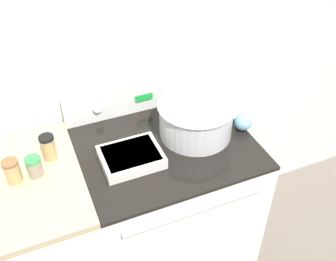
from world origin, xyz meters
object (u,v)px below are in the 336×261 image
casserole_dish (131,157)px  spice_jar_black_cap (48,147)px  mixing_bowl (196,117)px  spice_jar_brown_cap (12,171)px  ladle (242,121)px  spice_jar_green_cap (34,166)px

casserole_dish → spice_jar_black_cap: (-0.32, 0.15, 0.04)m
mixing_bowl → spice_jar_brown_cap: 0.82m
ladle → spice_jar_black_cap: spice_jar_black_cap is taller
mixing_bowl → spice_jar_green_cap: size_ratio=3.88×
ladle → spice_jar_black_cap: bearing=171.6°
mixing_bowl → ladle: size_ratio=1.30×
ladle → spice_jar_green_cap: 0.96m
mixing_bowl → ladle: 0.24m
mixing_bowl → spice_jar_green_cap: bearing=-179.7°
spice_jar_black_cap → spice_jar_green_cap: 0.11m
ladle → casserole_dish: bearing=-178.3°
casserole_dish → spice_jar_black_cap: spice_jar_black_cap is taller
casserole_dish → spice_jar_black_cap: size_ratio=2.20×
casserole_dish → spice_jar_brown_cap: size_ratio=2.44×
spice_jar_green_cap → spice_jar_brown_cap: spice_jar_brown_cap is taller
mixing_bowl → ladle: bearing=-13.2°
spice_jar_black_cap → spice_jar_brown_cap: spice_jar_black_cap is taller
spice_jar_black_cap → spice_jar_green_cap: bearing=-131.4°
spice_jar_green_cap → spice_jar_brown_cap: size_ratio=0.87×
mixing_bowl → casserole_dish: (-0.34, -0.07, -0.06)m
casserole_dish → mixing_bowl: bearing=11.5°
casserole_dish → ladle: (0.57, 0.02, 0.01)m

